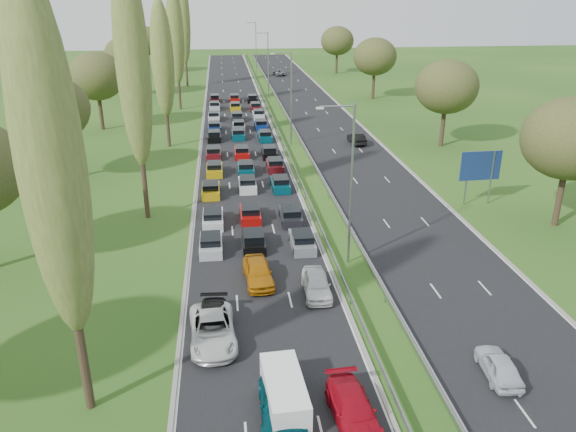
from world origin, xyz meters
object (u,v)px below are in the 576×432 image
white_van_rear (284,392)px  direction_sign (480,168)px  near_car_2 (213,330)px  near_car_3 (212,323)px

white_van_rear → direction_sign: (21.45, 26.01, 2.62)m
near_car_2 → direction_sign: direction_sign is taller
near_car_2 → near_car_3: size_ratio=1.13×
near_car_3 → white_van_rear: white_van_rear is taller
near_car_3 → direction_sign: bearing=41.2°
direction_sign → near_car_2: bearing=-141.3°
near_car_2 → near_car_3: 0.83m
near_car_3 → direction_sign: size_ratio=0.95×
direction_sign → near_car_3: bearing=-142.5°
near_car_2 → white_van_rear: bearing=-63.2°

